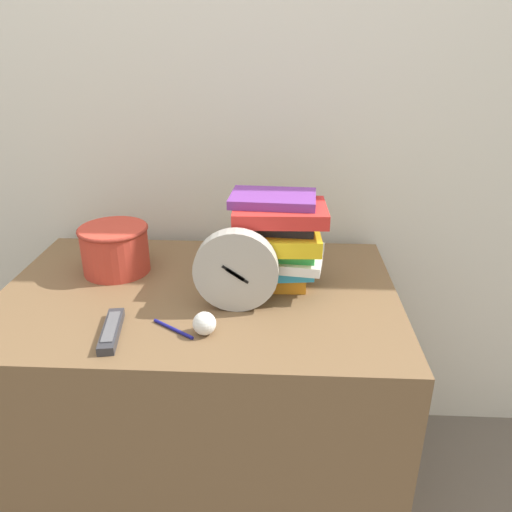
{
  "coord_description": "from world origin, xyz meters",
  "views": [
    {
      "loc": [
        0.21,
        -0.81,
        1.36
      ],
      "look_at": [
        0.15,
        0.33,
        0.85
      ],
      "focal_mm": 35.0,
      "sensor_mm": 36.0,
      "label": 1
    }
  ],
  "objects_px": {
    "book_stack": "(275,240)",
    "tv_remote": "(111,330)",
    "basket": "(115,248)",
    "crumpled_paper_ball": "(204,323)",
    "pen": "(173,329)",
    "desk_clock": "(236,271)"
  },
  "relations": [
    {
      "from": "book_stack",
      "to": "basket",
      "type": "height_order",
      "value": "book_stack"
    },
    {
      "from": "tv_remote",
      "to": "crumpled_paper_ball",
      "type": "distance_m",
      "value": 0.21
    },
    {
      "from": "book_stack",
      "to": "pen",
      "type": "xyz_separation_m",
      "value": [
        -0.23,
        -0.24,
        -0.13
      ]
    },
    {
      "from": "tv_remote",
      "to": "pen",
      "type": "xyz_separation_m",
      "value": [
        0.14,
        0.02,
        -0.01
      ]
    },
    {
      "from": "crumpled_paper_ball",
      "to": "desk_clock",
      "type": "bearing_deg",
      "value": 62.32
    },
    {
      "from": "tv_remote",
      "to": "desk_clock",
      "type": "bearing_deg",
      "value": 26.06
    },
    {
      "from": "basket",
      "to": "tv_remote",
      "type": "bearing_deg",
      "value": -75.04
    },
    {
      "from": "tv_remote",
      "to": "crumpled_paper_ball",
      "type": "height_order",
      "value": "crumpled_paper_ball"
    },
    {
      "from": "crumpled_paper_ball",
      "to": "pen",
      "type": "distance_m",
      "value": 0.08
    },
    {
      "from": "book_stack",
      "to": "basket",
      "type": "xyz_separation_m",
      "value": [
        -0.45,
        0.07,
        -0.06
      ]
    },
    {
      "from": "desk_clock",
      "to": "basket",
      "type": "xyz_separation_m",
      "value": [
        -0.36,
        0.2,
        -0.03
      ]
    },
    {
      "from": "crumpled_paper_ball",
      "to": "pen",
      "type": "xyz_separation_m",
      "value": [
        -0.07,
        0.01,
        -0.02
      ]
    },
    {
      "from": "book_stack",
      "to": "tv_remote",
      "type": "bearing_deg",
      "value": -144.35
    },
    {
      "from": "desk_clock",
      "to": "crumpled_paper_ball",
      "type": "xyz_separation_m",
      "value": [
        -0.06,
        -0.12,
        -0.08
      ]
    },
    {
      "from": "book_stack",
      "to": "pen",
      "type": "height_order",
      "value": "book_stack"
    },
    {
      "from": "book_stack",
      "to": "pen",
      "type": "bearing_deg",
      "value": -133.93
    },
    {
      "from": "basket",
      "to": "desk_clock",
      "type": "bearing_deg",
      "value": -28.62
    },
    {
      "from": "basket",
      "to": "tv_remote",
      "type": "relative_size",
      "value": 1.12
    },
    {
      "from": "desk_clock",
      "to": "pen",
      "type": "bearing_deg",
      "value": -141.38
    },
    {
      "from": "basket",
      "to": "book_stack",
      "type": "bearing_deg",
      "value": -8.59
    },
    {
      "from": "basket",
      "to": "tv_remote",
      "type": "distance_m",
      "value": 0.35
    },
    {
      "from": "desk_clock",
      "to": "book_stack",
      "type": "bearing_deg",
      "value": 54.31
    }
  ]
}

